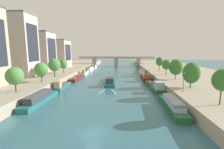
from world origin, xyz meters
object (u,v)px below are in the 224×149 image
at_px(moored_boat_left_end, 62,86).
at_px(tree_left_by_lamp, 63,64).
at_px(bridge_far, 116,60).
at_px(tree_left_midway, 15,76).
at_px(moored_boat_left_gap_after, 40,98).
at_px(moored_boat_right_end, 142,72).
at_px(tree_right_nearest, 191,73).
at_px(tree_left_nearest, 54,65).
at_px(moored_boat_left_far, 95,66).
at_px(moored_boat_left_downstream, 76,78).
at_px(tree_right_second, 159,62).
at_px(lamppost_right_bank, 184,81).
at_px(barge_midriver, 110,81).
at_px(moored_boat_right_lone, 146,77).
at_px(moored_boat_left_near, 90,69).
at_px(tree_right_past_mid, 222,80).
at_px(moored_boat_left_second, 85,73).
at_px(tree_left_second, 41,70).
at_px(moored_boat_right_midway, 172,105).
at_px(tree_right_by_lamp, 176,67).
at_px(moored_boat_right_downstream, 155,86).
at_px(tree_right_end_of_row, 166,65).

height_order(moored_boat_left_end, tree_left_by_lamp, tree_left_by_lamp).
bearing_deg(bridge_far, tree_left_by_lamp, -111.41).
xyz_separation_m(tree_left_midway, bridge_far, (21.57, 86.36, -1.53)).
distance_m(moored_boat_left_gap_after, bridge_far, 88.17).
height_order(moored_boat_right_end, bridge_far, bridge_far).
height_order(tree_left_midway, tree_left_by_lamp, tree_left_midway).
bearing_deg(tree_right_nearest, tree_left_nearest, 160.83).
xyz_separation_m(moored_boat_left_end, moored_boat_left_far, (0.22, 62.10, 0.22)).
relative_size(moored_boat_left_downstream, tree_right_second, 2.28).
height_order(tree_right_second, lamppost_right_bank, tree_right_second).
height_order(barge_midriver, lamppost_right_bank, lamppost_right_bank).
relative_size(moored_boat_left_downstream, moored_boat_right_end, 1.13).
bearing_deg(moored_boat_left_gap_after, moored_boat_left_downstream, 90.20).
bearing_deg(moored_boat_right_lone, lamppost_right_bank, -81.42).
distance_m(tree_left_midway, tree_right_second, 62.62).
height_order(moored_boat_left_gap_after, moored_boat_left_near, moored_boat_left_near).
bearing_deg(moored_boat_left_near, tree_right_past_mid, -60.32).
bearing_deg(tree_right_past_mid, bridge_far, 103.71).
bearing_deg(moored_boat_left_second, moored_boat_left_end, -90.90).
xyz_separation_m(barge_midriver, tree_left_second, (-21.29, -11.59, 5.65)).
bearing_deg(bridge_far, tree_right_nearest, -73.76).
distance_m(moored_boat_right_midway, tree_right_by_lamp, 23.87).
distance_m(moored_boat_left_end, tree_left_second, 8.29).
bearing_deg(tree_right_by_lamp, moored_boat_right_downstream, -155.60).
relative_size(moored_boat_left_gap_after, tree_left_nearest, 2.19).
xyz_separation_m(moored_boat_left_downstream, moored_boat_left_far, (0.12, 45.64, 0.52)).
distance_m(moored_boat_right_midway, tree_left_midway, 37.33).
bearing_deg(bridge_far, tree_right_past_mid, -76.29).
bearing_deg(moored_boat_left_end, tree_right_past_mid, -28.50).
bearing_deg(barge_midriver, tree_left_nearest, -177.40).
distance_m(moored_boat_left_far, tree_right_by_lamp, 69.37).
relative_size(moored_boat_right_downstream, tree_right_nearest, 2.40).
relative_size(moored_boat_right_midway, tree_left_nearest, 2.19).
bearing_deg(moored_boat_left_second, tree_left_by_lamp, -114.54).
relative_size(moored_boat_left_downstream, tree_left_nearest, 2.20).
height_order(moored_boat_left_downstream, moored_boat_right_downstream, moored_boat_right_downstream).
bearing_deg(tree_left_midway, bridge_far, 75.97).
xyz_separation_m(moored_boat_right_lone, moored_boat_right_end, (0.69, 16.88, -0.04)).
bearing_deg(moored_boat_left_gap_after, moored_boat_right_end, 57.98).
bearing_deg(barge_midriver, bridge_far, 89.97).
height_order(tree_right_by_lamp, bridge_far, tree_right_by_lamp).
relative_size(tree_right_past_mid, bridge_far, 0.12).
xyz_separation_m(moored_boat_right_midway, tree_right_by_lamp, (7.79, 21.79, 5.87)).
height_order(moored_boat_left_near, tree_left_second, tree_left_second).
height_order(moored_boat_left_second, tree_left_midway, tree_left_midway).
height_order(barge_midriver, tree_right_end_of_row, tree_right_end_of_row).
relative_size(moored_boat_right_midway, moored_boat_right_end, 1.13).
bearing_deg(tree_right_end_of_row, moored_boat_left_second, 159.34).
bearing_deg(moored_boat_left_gap_after, tree_right_past_mid, -9.30).
distance_m(moored_boat_left_end, moored_boat_left_far, 62.10).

